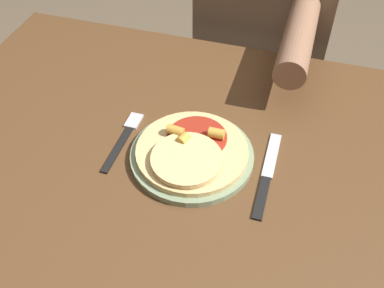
% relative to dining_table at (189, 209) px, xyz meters
% --- Properties ---
extents(dining_table, '(1.20, 0.91, 0.77)m').
position_rel_dining_table_xyz_m(dining_table, '(0.00, 0.00, 0.00)').
color(dining_table, brown).
rests_on(dining_table, ground_plane).
extents(plate, '(0.24, 0.24, 0.01)m').
position_rel_dining_table_xyz_m(plate, '(-0.01, 0.04, 0.12)').
color(plate, gray).
rests_on(plate, dining_table).
extents(pizza, '(0.22, 0.22, 0.04)m').
position_rel_dining_table_xyz_m(pizza, '(-0.01, 0.04, 0.13)').
color(pizza, '#DBBC7A').
rests_on(pizza, plate).
extents(fork, '(0.03, 0.18, 0.00)m').
position_rel_dining_table_xyz_m(fork, '(-0.16, 0.06, 0.11)').
color(fork, black).
rests_on(fork, dining_table).
extents(knife, '(0.02, 0.22, 0.00)m').
position_rel_dining_table_xyz_m(knife, '(0.14, 0.04, 0.11)').
color(knife, black).
rests_on(knife, dining_table).
extents(person_diner, '(0.37, 0.52, 1.20)m').
position_rel_dining_table_xyz_m(person_diner, '(0.04, 0.63, 0.04)').
color(person_diner, '#2D2D38').
rests_on(person_diner, ground_plane).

